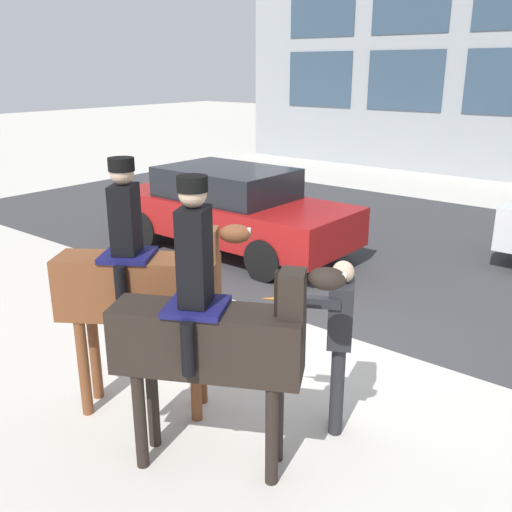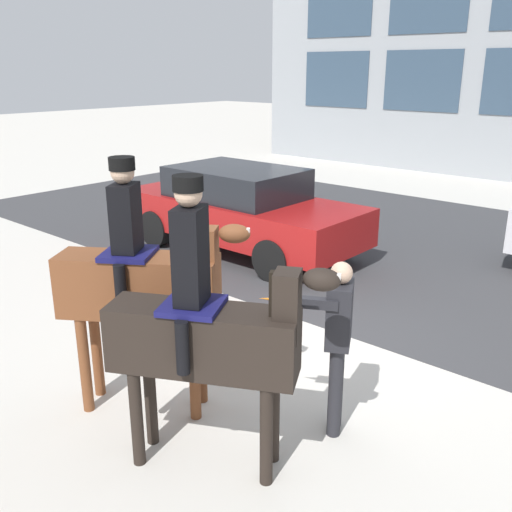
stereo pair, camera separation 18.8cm
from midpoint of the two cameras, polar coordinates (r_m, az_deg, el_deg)
The scene contains 6 objects.
ground_plane at distance 7.35m, azimuth 4.85°, elevation -8.88°, with size 80.00×80.00×0.00m, color beige.
road_surface at distance 11.33m, azimuth 18.51°, elevation 0.15°, with size 22.60×8.50×0.01m.
mounted_horse_lead at distance 5.62m, azimuth -12.38°, elevation -2.61°, with size 1.74×1.31×2.58m.
mounted_horse_companion at distance 4.75m, azimuth -5.69°, elevation -7.51°, with size 1.84×1.19×2.57m.
pedestrian_bystander at distance 5.35m, azimuth 7.24°, elevation -7.70°, with size 0.74×0.75×1.72m.
street_car_near_lane at distance 10.78m, azimuth -3.09°, elevation 4.78°, with size 4.78×1.98×1.59m.
Camera 1 is at (3.54, -5.51, 3.35)m, focal length 40.00 mm.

